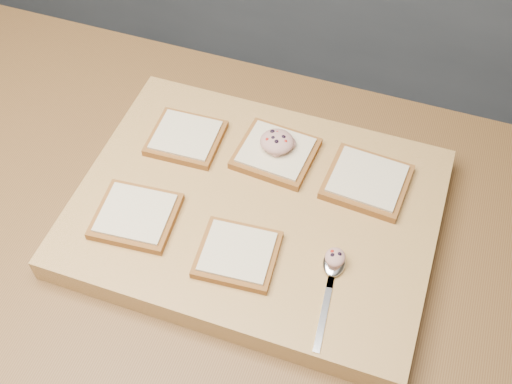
% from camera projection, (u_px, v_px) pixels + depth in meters
% --- Properties ---
extents(island_counter, '(2.00, 0.80, 0.90)m').
position_uv_depth(island_counter, '(229.00, 365.00, 1.31)').
color(island_counter, slate).
rests_on(island_counter, ground).
extents(cutting_board, '(0.53, 0.40, 0.04)m').
position_uv_depth(cutting_board, '(256.00, 212.00, 0.97)').
color(cutting_board, tan).
rests_on(cutting_board, island_counter).
extents(bread_far_left, '(0.11, 0.10, 0.02)m').
position_uv_depth(bread_far_left, '(186.00, 137.00, 1.02)').
color(bread_far_left, brown).
rests_on(bread_far_left, cutting_board).
extents(bread_far_center, '(0.12, 0.12, 0.02)m').
position_uv_depth(bread_far_center, '(276.00, 153.00, 1.00)').
color(bread_far_center, brown).
rests_on(bread_far_center, cutting_board).
extents(bread_far_right, '(0.13, 0.12, 0.02)m').
position_uv_depth(bread_far_right, '(367.00, 181.00, 0.97)').
color(bread_far_right, brown).
rests_on(bread_far_right, cutting_board).
extents(bread_near_left, '(0.12, 0.11, 0.02)m').
position_uv_depth(bread_near_left, '(136.00, 216.00, 0.93)').
color(bread_near_left, brown).
rests_on(bread_near_left, cutting_board).
extents(bread_near_center, '(0.12, 0.11, 0.02)m').
position_uv_depth(bread_near_center, '(238.00, 254.00, 0.89)').
color(bread_near_center, brown).
rests_on(bread_near_center, cutting_board).
extents(tuna_salad_dollop, '(0.05, 0.05, 0.02)m').
position_uv_depth(tuna_salad_dollop, '(277.00, 141.00, 0.99)').
color(tuna_salad_dollop, tan).
rests_on(tuna_salad_dollop, bread_far_center).
extents(spoon, '(0.04, 0.16, 0.01)m').
position_uv_depth(spoon, '(333.00, 270.00, 0.88)').
color(spoon, silver).
rests_on(spoon, cutting_board).
extents(spoon_salad, '(0.03, 0.03, 0.02)m').
position_uv_depth(spoon_salad, '(335.00, 257.00, 0.87)').
color(spoon_salad, tan).
rests_on(spoon_salad, spoon).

